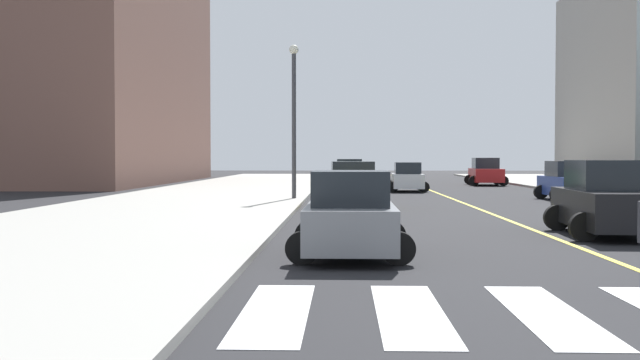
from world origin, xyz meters
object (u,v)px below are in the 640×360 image
(car_red_fifth, at_px, (486,172))
(car_white_sixth, at_px, (407,178))
(car_green_fourth, at_px, (350,174))
(car_gray_nearest, at_px, (350,217))
(car_black_second, at_px, (609,200))
(car_blue_third, at_px, (569,182))
(street_lamp, at_px, (294,108))
(car_yellow_seventh, at_px, (352,187))

(car_red_fifth, relative_size, car_white_sixth, 1.16)
(car_green_fourth, bearing_deg, car_gray_nearest, -89.57)
(car_black_second, height_order, car_blue_third, car_black_second)
(car_green_fourth, relative_size, car_red_fifth, 0.95)
(car_black_second, height_order, street_lamp, street_lamp)
(car_black_second, xyz_separation_m, street_lamp, (-9.34, 14.96, 3.46))
(car_white_sixth, xyz_separation_m, street_lamp, (-6.16, -10.20, 3.57))
(car_blue_third, bearing_deg, car_white_sixth, -53.19)
(car_white_sixth, height_order, street_lamp, street_lamp)
(car_black_second, bearing_deg, car_white_sixth, -80.25)
(car_red_fifth, bearing_deg, car_green_fourth, 26.48)
(car_blue_third, height_order, car_green_fourth, car_green_fourth)
(car_gray_nearest, xyz_separation_m, car_black_second, (6.86, 4.41, 0.09))
(car_black_second, height_order, car_white_sixth, car_black_second)
(car_yellow_seventh, height_order, street_lamp, street_lamp)
(car_blue_third, bearing_deg, car_yellow_seventh, 29.94)
(car_black_second, bearing_deg, car_green_fourth, -75.43)
(car_green_fourth, distance_m, car_red_fifth, 11.06)
(car_red_fifth, relative_size, car_yellow_seventh, 1.07)
(street_lamp, bearing_deg, car_gray_nearest, -82.69)
(car_gray_nearest, xyz_separation_m, car_yellow_seventh, (0.18, 14.31, 0.05))
(car_gray_nearest, bearing_deg, car_yellow_seventh, 89.72)
(car_gray_nearest, xyz_separation_m, car_blue_third, (10.67, 20.68, 0.05))
(car_green_fourth, relative_size, street_lamp, 0.61)
(car_red_fifth, distance_m, car_yellow_seventh, 27.61)
(car_gray_nearest, height_order, car_red_fifth, car_red_fifth)
(car_gray_nearest, relative_size, car_blue_third, 0.94)
(car_green_fourth, bearing_deg, car_yellow_seventh, -89.34)
(car_gray_nearest, distance_m, street_lamp, 19.85)
(car_black_second, bearing_deg, street_lamp, -55.48)
(car_blue_third, height_order, car_red_fifth, car_red_fifth)
(car_gray_nearest, bearing_deg, car_green_fourth, 90.06)
(car_gray_nearest, distance_m, car_blue_third, 23.26)
(car_green_fourth, bearing_deg, car_black_second, -77.17)
(car_black_second, xyz_separation_m, car_red_fifth, (3.49, 35.56, 0.02))
(car_green_fourth, bearing_deg, car_blue_third, -54.04)
(car_black_second, height_order, car_red_fifth, car_red_fifth)
(car_red_fifth, height_order, street_lamp, street_lamp)
(car_yellow_seventh, xyz_separation_m, street_lamp, (-2.67, 5.07, 3.50))
(car_white_sixth, bearing_deg, car_green_fourth, 121.27)
(car_red_fifth, distance_m, car_white_sixth, 12.35)
(car_black_second, relative_size, car_blue_third, 1.06)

